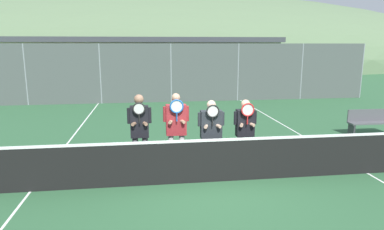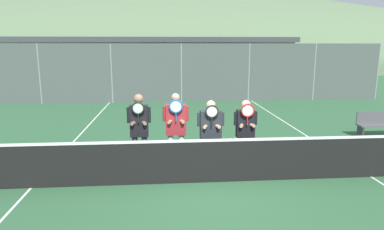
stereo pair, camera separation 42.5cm
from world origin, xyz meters
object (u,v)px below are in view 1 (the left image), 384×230
(player_rightmost, at_px, (245,128))
(car_far_left, at_px, (50,81))
(player_center_left, at_px, (176,126))
(car_left_of_center, at_px, (142,79))
(player_leftmost, at_px, (140,128))
(player_center_right, at_px, (211,130))
(car_center, at_px, (223,77))
(bench_courtside, at_px, (372,121))

(player_rightmost, bearing_deg, car_far_left, 120.70)
(player_center_left, xyz_separation_m, car_left_of_center, (-0.87, 12.97, -0.16))
(player_leftmost, bearing_deg, player_center_right, -0.23)
(player_center_right, relative_size, car_center, 0.40)
(player_center_left, bearing_deg, car_far_left, 115.18)
(player_center_left, relative_size, player_rightmost, 1.10)
(player_center_left, height_order, player_center_right, player_center_left)
(car_center, bearing_deg, car_far_left, -177.36)
(player_center_right, distance_m, car_far_left, 14.85)
(car_left_of_center, bearing_deg, player_rightmost, -79.12)
(player_rightmost, height_order, bench_courtside, player_rightmost)
(car_left_of_center, bearing_deg, car_far_left, 179.41)
(car_center, relative_size, bench_courtside, 2.65)
(car_left_of_center, bearing_deg, car_center, 5.96)
(player_leftmost, relative_size, player_center_left, 1.00)
(player_center_left, bearing_deg, player_center_right, -7.81)
(car_left_of_center, distance_m, car_center, 5.12)
(player_center_left, relative_size, car_far_left, 0.41)
(player_center_right, bearing_deg, car_left_of_center, 97.27)
(player_rightmost, xyz_separation_m, bench_courtside, (5.08, 2.49, -0.55))
(car_far_left, relative_size, bench_courtside, 2.85)
(player_leftmost, relative_size, car_far_left, 0.41)
(player_center_right, relative_size, bench_courtside, 1.06)
(car_far_left, relative_size, car_left_of_center, 1.01)
(player_leftmost, xyz_separation_m, player_rightmost, (2.47, 0.06, -0.09))
(bench_courtside, bearing_deg, car_center, 102.72)
(player_center_right, xyz_separation_m, car_far_left, (-6.92, 13.13, -0.13))
(car_center, distance_m, bench_courtside, 11.34)
(player_rightmost, relative_size, car_center, 0.40)
(player_center_left, xyz_separation_m, player_center_right, (0.80, -0.11, -0.08))
(player_leftmost, distance_m, bench_courtside, 8.00)
(player_leftmost, relative_size, car_left_of_center, 0.41)
(player_rightmost, bearing_deg, player_center_right, -175.25)
(player_center_right, height_order, bench_courtside, player_center_right)
(car_far_left, bearing_deg, player_center_left, -64.82)
(car_far_left, bearing_deg, car_left_of_center, -0.59)
(player_center_left, distance_m, player_rightmost, 1.64)
(player_rightmost, xyz_separation_m, car_center, (2.59, 13.54, -0.08))
(car_far_left, distance_m, car_center, 10.35)
(car_far_left, relative_size, car_center, 1.08)
(player_rightmost, relative_size, bench_courtside, 1.05)
(player_rightmost, distance_m, car_center, 13.79)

